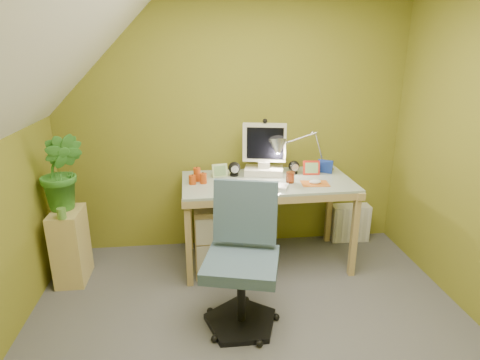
{
  "coord_description": "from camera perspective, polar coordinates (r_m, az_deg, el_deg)",
  "views": [
    {
      "loc": [
        -0.35,
        -2.04,
        1.87
      ],
      "look_at": [
        0.0,
        1.0,
        0.85
      ],
      "focal_mm": 30.0,
      "sensor_mm": 36.0,
      "label": 1
    }
  ],
  "objects": [
    {
      "name": "mousepad",
      "position": [
        3.41,
        10.62,
        -0.5
      ],
      "size": [
        0.24,
        0.18,
        0.01
      ],
      "primitive_type": "cube",
      "rotation": [
        0.0,
        0.0,
        -0.08
      ],
      "color": "#C0601E",
      "rests_on": "desk"
    },
    {
      "name": "mouse",
      "position": [
        3.41,
        10.64,
        -0.27
      ],
      "size": [
        0.11,
        0.08,
        0.03
      ],
      "primitive_type": "ellipsoid",
      "rotation": [
        0.0,
        0.0,
        -0.12
      ],
      "color": "white",
      "rests_on": "mousepad"
    },
    {
      "name": "speaker_right",
      "position": [
        3.64,
        7.67,
        1.81
      ],
      "size": [
        0.11,
        0.11,
        0.12
      ],
      "primitive_type": null,
      "rotation": [
        0.0,
        0.0,
        0.14
      ],
      "color": "black",
      "rests_on": "desk"
    },
    {
      "name": "candle_cluster",
      "position": [
        3.39,
        -6.12,
        0.59
      ],
      "size": [
        0.17,
        0.15,
        0.12
      ],
      "primitive_type": null,
      "rotation": [
        0.0,
        0.0,
        0.12
      ],
      "color": "#B7400F",
      "rests_on": "desk"
    },
    {
      "name": "photo_frame_green",
      "position": [
        3.52,
        -2.9,
        1.35
      ],
      "size": [
        0.14,
        0.05,
        0.12
      ],
      "primitive_type": "cube",
      "rotation": [
        0.0,
        0.0,
        0.2
      ],
      "color": "#B8D290",
      "rests_on": "desk"
    },
    {
      "name": "green_cup",
      "position": [
        3.35,
        -24.04,
        -4.37
      ],
      "size": [
        0.07,
        0.07,
        0.09
      ],
      "primitive_type": "cylinder",
      "rotation": [
        0.0,
        0.0,
        -0.07
      ],
      "color": "#5B8F3B",
      "rests_on": "side_ledge"
    },
    {
      "name": "speaker_left",
      "position": [
        3.55,
        -0.82,
        1.61
      ],
      "size": [
        0.11,
        0.11,
        0.13
      ],
      "primitive_type": null,
      "rotation": [
        0.0,
        0.0,
        0.04
      ],
      "color": "black",
      "rests_on": "desk"
    },
    {
      "name": "wall_back",
      "position": [
        3.72,
        -1.06,
        8.05
      ],
      "size": [
        3.2,
        0.01,
        2.4
      ],
      "primitive_type": "cube",
      "color": "olive",
      "rests_on": "floor"
    },
    {
      "name": "potted_plant",
      "position": [
        3.45,
        -24.01,
        1.1
      ],
      "size": [
        0.36,
        0.3,
        0.63
      ],
      "primitive_type": "imported",
      "rotation": [
        0.0,
        0.0,
        -0.05
      ],
      "color": "#357F2A",
      "rests_on": "side_ledge"
    },
    {
      "name": "photo_frame_red",
      "position": [
        3.64,
        10.11,
        1.74
      ],
      "size": [
        0.15,
        0.04,
        0.13
      ],
      "primitive_type": "cube",
      "rotation": [
        0.0,
        0.0,
        -0.1
      ],
      "color": "red",
      "rests_on": "desk"
    },
    {
      "name": "monitor",
      "position": [
        3.55,
        3.48,
        4.83
      ],
      "size": [
        0.41,
        0.29,
        0.52
      ],
      "primitive_type": null,
      "rotation": [
        0.0,
        0.0,
        -0.21
      ],
      "color": "silver",
      "rests_on": "desk"
    },
    {
      "name": "side_ledge",
      "position": [
        3.63,
        -22.94,
        -8.62
      ],
      "size": [
        0.23,
        0.35,
        0.62
      ],
      "primitive_type": "cube",
      "color": "tan",
      "rests_on": "floor"
    },
    {
      "name": "keyboard",
      "position": [
        3.31,
        2.98,
        -0.66
      ],
      "size": [
        0.46,
        0.3,
        0.02
      ],
      "primitive_type": "cube",
      "rotation": [
        0.0,
        0.0,
        -0.4
      ],
      "color": "silver",
      "rests_on": "desk"
    },
    {
      "name": "desk",
      "position": [
        3.6,
        3.77,
        -5.92
      ],
      "size": [
        1.47,
        0.76,
        0.78
      ],
      "primitive_type": null,
      "rotation": [
        0.0,
        0.0,
        0.02
      ],
      "color": "tan",
      "rests_on": "floor"
    },
    {
      "name": "amber_tumbler",
      "position": [
        3.4,
        7.15,
        0.38
      ],
      "size": [
        0.08,
        0.08,
        0.09
      ],
      "primitive_type": "cylinder",
      "rotation": [
        0.0,
        0.0,
        0.08
      ],
      "color": "#983816",
      "rests_on": "desk"
    },
    {
      "name": "desk_lamp",
      "position": [
        3.65,
        10.49,
        5.27
      ],
      "size": [
        0.55,
        0.32,
        0.56
      ],
      "primitive_type": null,
      "rotation": [
        0.0,
        0.0,
        0.19
      ],
      "color": "silver",
      "rests_on": "desk"
    },
    {
      "name": "task_chair",
      "position": [
        2.74,
        0.18,
        -11.52
      ],
      "size": [
        0.68,
        0.68,
        1.0
      ],
      "primitive_type": null,
      "rotation": [
        0.0,
        0.0,
        -0.26
      ],
      "color": "#3E5566",
      "rests_on": "floor"
    },
    {
      "name": "floor",
      "position": [
        2.79,
        2.54,
        -23.77
      ],
      "size": [
        3.2,
        3.2,
        0.01
      ],
      "primitive_type": "cube",
      "color": "#535358",
      "rests_on": "ground"
    },
    {
      "name": "radiator",
      "position": [
        4.2,
        15.36,
        -5.88
      ],
      "size": [
        0.38,
        0.16,
        0.37
      ],
      "primitive_type": "cube",
      "rotation": [
        0.0,
        0.0,
        -0.03
      ],
      "color": "silver",
      "rests_on": "floor"
    },
    {
      "name": "slope_ceiling",
      "position": [
        2.14,
        -25.34,
        16.21
      ],
      "size": [
        1.1,
        3.2,
        1.1
      ],
      "primitive_type": "cube",
      "color": "white",
      "rests_on": "wall_left"
    },
    {
      "name": "photo_frame_blue",
      "position": [
        3.72,
        12.01,
        1.92
      ],
      "size": [
        0.13,
        0.09,
        0.12
      ],
      "primitive_type": "cube",
      "rotation": [
        0.0,
        0.0,
        -0.6
      ],
      "color": "navy",
      "rests_on": "desk"
    }
  ]
}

